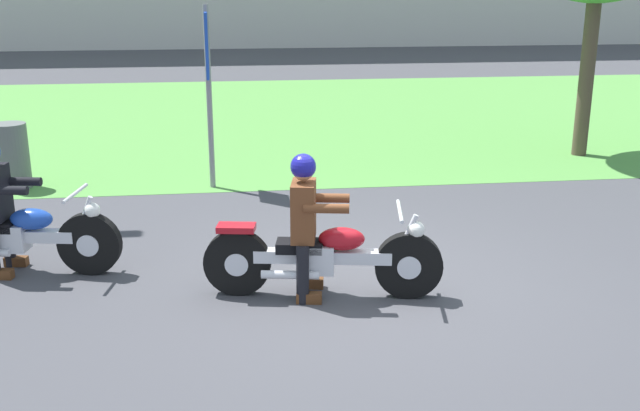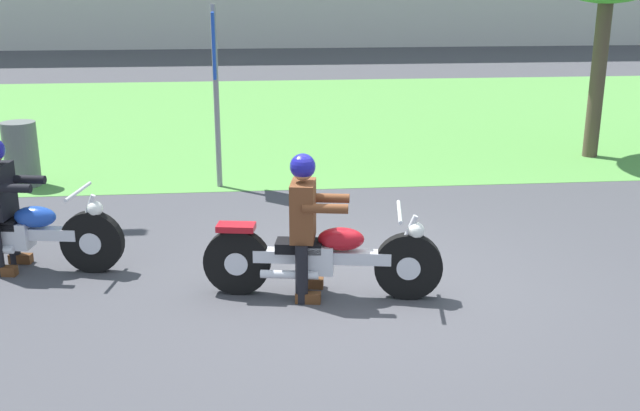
{
  "view_description": "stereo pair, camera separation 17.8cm",
  "coord_description": "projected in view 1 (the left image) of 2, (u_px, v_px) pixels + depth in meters",
  "views": [
    {
      "loc": [
        -1.29,
        -6.91,
        2.96
      ],
      "look_at": [
        -0.42,
        -0.04,
        0.85
      ],
      "focal_mm": 42.29,
      "sensor_mm": 36.0,
      "label": 1
    },
    {
      "loc": [
        -1.11,
        -6.93,
        2.96
      ],
      "look_at": [
        -0.42,
        -0.04,
        0.85
      ],
      "focal_mm": 42.29,
      "sensor_mm": 36.0,
      "label": 2
    }
  ],
  "objects": [
    {
      "name": "rider_lead",
      "position": [
        305.0,
        215.0,
        7.07
      ],
      "size": [
        0.6,
        0.52,
        1.4
      ],
      "rotation": [
        0.0,
        0.0,
        -0.17
      ],
      "color": "black",
      "rests_on": "ground"
    },
    {
      "name": "motorcycle_lead",
      "position": [
        323.0,
        257.0,
        7.18
      ],
      "size": [
        2.28,
        0.72,
        0.88
      ],
      "rotation": [
        0.0,
        0.0,
        -0.17
      ],
      "color": "black",
      "rests_on": "ground"
    },
    {
      "name": "motorcycle_follow",
      "position": [
        17.0,
        236.0,
        7.75
      ],
      "size": [
        2.17,
        0.7,
        0.89
      ],
      "rotation": [
        0.0,
        0.0,
        -0.17
      ],
      "color": "black",
      "rests_on": "ground"
    },
    {
      "name": "ground",
      "position": [
        361.0,
        284.0,
        7.58
      ],
      "size": [
        120.0,
        120.0,
        0.0
      ],
      "primitive_type": "plane",
      "color": "#424247"
    },
    {
      "name": "sign_banner",
      "position": [
        208.0,
        69.0,
        10.55
      ],
      "size": [
        0.08,
        0.6,
        2.6
      ],
      "color": "gray",
      "rests_on": "ground"
    },
    {
      "name": "trash_can",
      "position": [
        12.0,
        156.0,
        10.89
      ],
      "size": [
        0.49,
        0.49,
        0.95
      ],
      "primitive_type": "cylinder",
      "color": "#595E5B",
      "rests_on": "ground"
    },
    {
      "name": "grass_verge",
      "position": [
        285.0,
        116.0,
        16.63
      ],
      "size": [
        60.0,
        12.0,
        0.01
      ],
      "primitive_type": "cube",
      "color": "#549342",
      "rests_on": "ground"
    }
  ]
}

